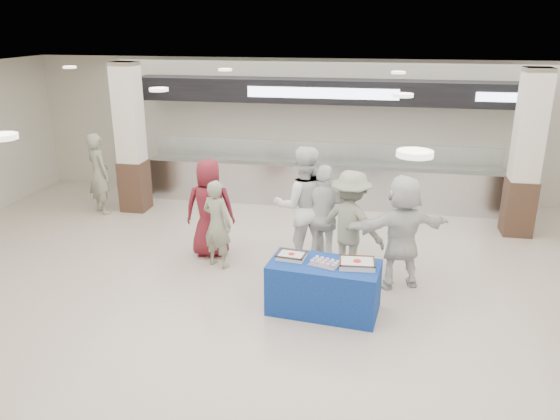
% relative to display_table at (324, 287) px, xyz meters
% --- Properties ---
extents(ground, '(14.00, 14.00, 0.00)m').
position_rel_display_table_xyz_m(ground, '(-0.60, -0.45, -0.38)').
color(ground, beige).
rests_on(ground, ground).
extents(serving_line, '(8.70, 0.85, 2.80)m').
position_rel_display_table_xyz_m(serving_line, '(-0.60, 4.95, 0.78)').
color(serving_line, silver).
rests_on(serving_line, ground).
extents(column_left, '(0.55, 0.55, 3.20)m').
position_rel_display_table_xyz_m(column_left, '(-4.60, 3.75, 1.15)').
color(column_left, '#3B251A').
rests_on(column_left, ground).
extents(column_right, '(0.55, 0.55, 3.20)m').
position_rel_display_table_xyz_m(column_right, '(3.40, 3.75, 1.15)').
color(column_right, '#3B251A').
rests_on(column_right, ground).
extents(display_table, '(1.63, 0.94, 0.75)m').
position_rel_display_table_xyz_m(display_table, '(0.00, 0.00, 0.00)').
color(display_table, '#153C95').
rests_on(display_table, ground).
extents(sheet_cake_left, '(0.43, 0.35, 0.09)m').
position_rel_display_table_xyz_m(sheet_cake_left, '(-0.49, 0.10, 0.42)').
color(sheet_cake_left, white).
rests_on(sheet_cake_left, display_table).
extents(sheet_cake_right, '(0.51, 0.41, 0.10)m').
position_rel_display_table_xyz_m(sheet_cake_right, '(0.45, -0.00, 0.43)').
color(sheet_cake_right, white).
rests_on(sheet_cake_right, display_table).
extents(cupcake_tray, '(0.48, 0.42, 0.07)m').
position_rel_display_table_xyz_m(cupcake_tray, '(0.01, -0.03, 0.41)').
color(cupcake_tray, '#ADADB2').
rests_on(cupcake_tray, display_table).
extents(civilian_maroon, '(0.95, 0.70, 1.76)m').
position_rel_display_table_xyz_m(civilian_maroon, '(-2.20, 1.65, 0.50)').
color(civilian_maroon, maroon).
rests_on(civilian_maroon, ground).
extents(soldier_a, '(0.65, 0.55, 1.53)m').
position_rel_display_table_xyz_m(soldier_a, '(-1.94, 1.21, 0.39)').
color(soldier_a, gray).
rests_on(soldier_a, ground).
extents(chef_tall, '(1.18, 1.03, 2.05)m').
position_rel_display_table_xyz_m(chef_tall, '(-0.55, 1.66, 0.65)').
color(chef_tall, white).
rests_on(chef_tall, ground).
extents(chef_short, '(1.10, 0.58, 1.79)m').
position_rel_display_table_xyz_m(chef_short, '(-0.17, 1.49, 0.52)').
color(chef_short, white).
rests_on(chef_short, ground).
extents(soldier_b, '(1.31, 1.04, 1.78)m').
position_rel_display_table_xyz_m(soldier_b, '(0.28, 1.27, 0.51)').
color(soldier_b, gray).
rests_on(soldier_b, ground).
extents(civilian_white, '(1.76, 1.13, 1.82)m').
position_rel_display_table_xyz_m(civilian_white, '(1.08, 1.04, 0.53)').
color(civilian_white, white).
rests_on(civilian_white, ground).
extents(soldier_bg, '(0.77, 0.71, 1.76)m').
position_rel_display_table_xyz_m(soldier_bg, '(-5.25, 3.42, 0.51)').
color(soldier_bg, gray).
rests_on(soldier_bg, ground).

